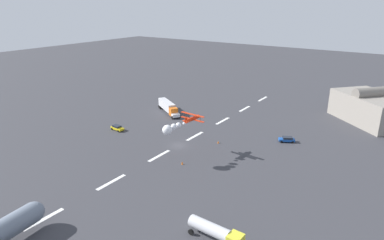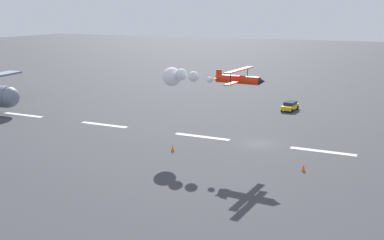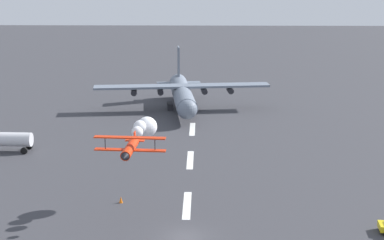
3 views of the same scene
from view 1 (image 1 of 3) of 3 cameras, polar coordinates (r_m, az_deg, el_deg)
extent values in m
plane|color=#38383D|center=(93.09, -2.32, -4.25)|extent=(440.00, 440.00, 0.00)
cube|color=white|center=(139.94, 11.73, 3.48)|extent=(8.00, 0.90, 0.01)
cube|color=white|center=(125.74, 8.79, 1.87)|extent=(8.00, 0.90, 0.01)
cube|color=white|center=(112.07, 5.13, -0.15)|extent=(8.00, 0.90, 0.01)
cube|color=white|center=(99.16, 0.48, -2.71)|extent=(8.00, 0.90, 0.01)
cube|color=white|center=(87.35, -5.52, -5.97)|extent=(8.00, 0.90, 0.01)
cube|color=white|center=(77.14, -13.36, -10.07)|extent=(8.00, 0.90, 0.01)
cube|color=white|center=(69.24, -23.56, -14.97)|extent=(8.00, 0.90, 0.01)
sphere|color=slate|center=(66.25, -24.88, -13.74)|extent=(3.43, 3.43, 3.43)
cylinder|color=red|center=(85.89, 0.00, 0.18)|extent=(5.39, 1.33, 0.97)
cube|color=red|center=(86.09, 0.08, 0.12)|extent=(1.18, 7.18, 0.12)
cube|color=red|center=(85.67, 0.08, 0.93)|extent=(1.18, 7.18, 0.12)
cylinder|color=black|center=(87.37, -1.20, 0.85)|extent=(0.08, 0.08, 1.29)
cylinder|color=black|center=(84.43, 1.41, 0.18)|extent=(0.08, 0.08, 1.29)
cube|color=red|center=(83.98, -1.02, 0.05)|extent=(0.71, 0.15, 1.10)
cube|color=red|center=(84.11, -1.02, -0.21)|extent=(0.73, 2.04, 0.08)
cone|color=black|center=(88.15, 1.22, 0.68)|extent=(0.75, 0.87, 0.82)
sphere|color=white|center=(83.28, -1.34, -0.63)|extent=(0.70, 0.70, 0.70)
sphere|color=white|center=(81.60, -2.28, -0.87)|extent=(1.29, 1.29, 1.29)
sphere|color=white|center=(80.30, -3.07, -1.11)|extent=(1.43, 1.43, 1.43)
sphere|color=white|center=(79.65, -4.15, -1.66)|extent=(2.35, 2.35, 2.35)
cube|color=silver|center=(113.70, -2.76, 0.78)|extent=(2.97, 2.67, 1.10)
cube|color=orange|center=(115.25, -3.13, 1.42)|extent=(3.39, 3.36, 2.60)
cube|color=silver|center=(121.06, -4.25, 2.50)|extent=(7.82, 10.54, 2.80)
cylinder|color=black|center=(114.13, -2.14, 0.57)|extent=(0.88, 1.12, 1.10)
cylinder|color=black|center=(125.23, -4.25, 2.24)|extent=(0.88, 1.12, 1.10)
cylinder|color=black|center=(126.32, -4.43, 2.38)|extent=(0.88, 1.12, 1.10)
cylinder|color=black|center=(113.29, -3.31, 0.40)|extent=(0.88, 1.12, 1.10)
cylinder|color=black|center=(124.47, -5.33, 2.10)|extent=(0.88, 1.12, 1.10)
cylinder|color=black|center=(125.56, -5.51, 2.25)|extent=(0.88, 1.12, 1.10)
cylinder|color=silver|center=(58.79, 2.96, -17.63)|extent=(2.35, 7.55, 2.10)
cylinder|color=black|center=(61.71, 1.21, -17.13)|extent=(0.35, 1.01, 1.00)
cylinder|color=black|center=(60.16, -0.18, -18.23)|extent=(0.35, 1.01, 1.00)
cube|color=yellow|center=(105.90, -12.38, -1.34)|extent=(2.21, 4.49, 0.65)
cube|color=#1E232D|center=(105.85, -12.47, -1.02)|extent=(1.90, 2.75, 0.55)
cylinder|color=black|center=(105.39, -11.47, -1.57)|extent=(0.28, 0.66, 0.64)
cylinder|color=black|center=(107.66, -12.49, -1.19)|extent=(0.28, 0.66, 0.64)
cylinder|color=black|center=(104.37, -12.24, -1.84)|extent=(0.28, 0.66, 0.64)
cylinder|color=black|center=(106.67, -13.25, -1.45)|extent=(0.28, 0.66, 0.64)
cube|color=#194CA5|center=(98.52, 15.55, -3.21)|extent=(3.72, 4.66, 0.65)
cube|color=#1E232D|center=(98.34, 15.69, -2.88)|extent=(2.73, 3.08, 0.55)
cylinder|color=black|center=(97.54, 14.74, -3.57)|extent=(0.51, 0.66, 0.64)
cylinder|color=black|center=(98.13, 16.49, -3.59)|extent=(0.51, 0.66, 0.64)
cylinder|color=black|center=(99.18, 14.58, -3.17)|extent=(0.51, 0.66, 0.64)
cylinder|color=black|center=(99.76, 16.30, -3.20)|extent=(0.51, 0.66, 0.64)
cube|color=gray|center=(123.71, 27.81, 1.67)|extent=(26.65, 27.54, 8.85)
cylinder|color=slate|center=(122.41, 28.20, 4.04)|extent=(12.93, 11.90, 3.60)
cone|color=orange|center=(94.46, 4.41, -3.68)|extent=(0.44, 0.44, 0.75)
cone|color=orange|center=(82.46, -1.65, -7.20)|extent=(0.44, 0.44, 0.75)
camera|label=2|loc=(87.19, 36.73, 1.96)|focal=43.65mm
camera|label=3|loc=(133.48, 11.30, 14.34)|focal=54.34mm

